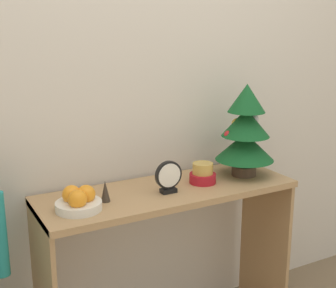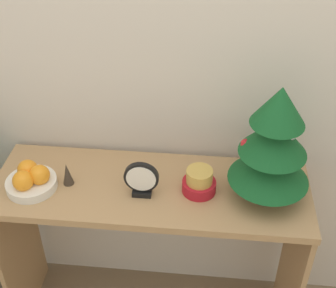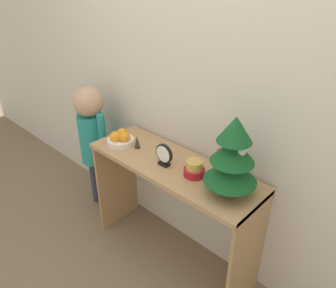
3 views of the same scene
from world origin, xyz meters
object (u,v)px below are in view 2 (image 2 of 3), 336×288
(desk_clock, at_px, (141,180))
(singing_bowl, at_px, (199,182))
(fruit_bowl, at_px, (31,179))
(mini_tree, at_px, (273,146))
(figurine, at_px, (67,174))

(desk_clock, bearing_deg, singing_bowl, 11.47)
(fruit_bowl, bearing_deg, singing_bowl, 4.02)
(mini_tree, distance_m, desk_clock, 0.48)
(singing_bowl, bearing_deg, mini_tree, 0.21)
(fruit_bowl, distance_m, figurine, 0.14)
(mini_tree, distance_m, fruit_bowl, 0.89)
(figurine, bearing_deg, mini_tree, 0.64)
(singing_bowl, xyz_separation_m, desk_clock, (-0.21, -0.04, 0.03))
(singing_bowl, distance_m, desk_clock, 0.21)
(singing_bowl, height_order, desk_clock, desk_clock)
(fruit_bowl, xyz_separation_m, singing_bowl, (0.63, 0.04, 0.00))
(desk_clock, bearing_deg, figurine, 173.09)
(mini_tree, distance_m, singing_bowl, 0.31)
(fruit_bowl, bearing_deg, desk_clock, 0.24)
(singing_bowl, relative_size, desk_clock, 0.86)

